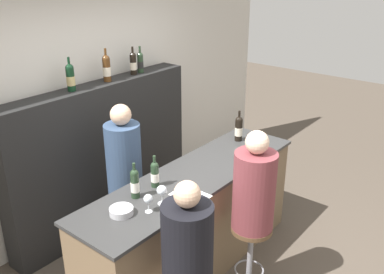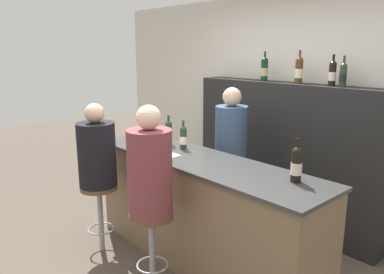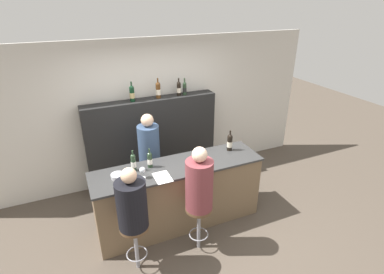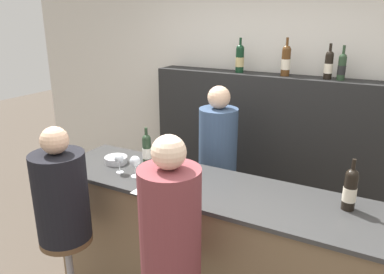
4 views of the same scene
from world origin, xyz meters
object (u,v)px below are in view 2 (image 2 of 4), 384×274
object	(u,v)px
wine_bottle_backbar_3	(343,74)
wine_bottle_backbar_0	(264,69)
wine_bottle_counter_0	(169,132)
bartender	(230,167)
wine_glass_0	(145,136)
wine_bottle_counter_2	(297,164)
guest_seated_right	(150,169)
metal_bowl	(148,139)
wine_bottle_counter_1	(183,137)
bar_stool_right	(152,231)
wine_bottle_backbar_1	(299,70)
wine_bottle_backbar_2	(332,73)
wine_glass_1	(154,138)
bar_stool_left	(100,200)
guest_seated_left	(97,152)

from	to	relation	value
wine_bottle_backbar_3	wine_bottle_backbar_0	bearing A→B (deg)	-180.00
wine_bottle_counter_0	wine_bottle_backbar_0	world-z (taller)	wine_bottle_backbar_0
bartender	wine_glass_0	bearing A→B (deg)	-120.63
wine_bottle_counter_2	wine_bottle_backbar_3	xyz separation A→B (m)	(-0.28, 1.15, 0.59)
guest_seated_right	metal_bowl	bearing A→B (deg)	145.62
wine_bottle_counter_1	bar_stool_right	bearing A→B (deg)	-58.90
wine_bottle_backbar_1	guest_seated_right	xyz separation A→B (m)	(-0.09, -1.86, -0.70)
wine_bottle_backbar_1	bartender	size ratio (longest dim) A/B	0.21
wine_bottle_backbar_2	wine_glass_1	bearing A→B (deg)	-127.54
bar_stool_left	bar_stool_right	distance (m)	0.86
wine_bottle_backbar_1	guest_seated_left	distance (m)	2.22
wine_bottle_backbar_0	metal_bowl	distance (m)	1.54
wine_bottle_backbar_1	wine_bottle_counter_0	bearing A→B (deg)	-123.21
wine_bottle_backbar_2	bartender	size ratio (longest dim) A/B	0.19
wine_bottle_counter_0	bar_stool_left	world-z (taller)	wine_bottle_counter_0
bar_stool_right	wine_bottle_backbar_0	bearing A→B (deg)	100.78
wine_bottle_counter_1	wine_bottle_backbar_3	bearing A→B (deg)	48.87
wine_bottle_counter_2	wine_glass_1	world-z (taller)	wine_bottle_counter_2
guest_seated_left	guest_seated_right	bearing A→B (deg)	0.00
wine_bottle_counter_2	bar_stool_left	world-z (taller)	wine_bottle_counter_2
wine_bottle_counter_2	metal_bowl	world-z (taller)	wine_bottle_counter_2
wine_bottle_backbar_3	guest_seated_left	bearing A→B (deg)	-127.67
wine_glass_1	guest_seated_right	xyz separation A→B (m)	(0.60, -0.48, -0.06)
wine_glass_1	guest_seated_right	world-z (taller)	guest_seated_right
wine_bottle_backbar_2	wine_bottle_backbar_1	bearing A→B (deg)	180.00
wine_glass_0	bar_stool_right	world-z (taller)	wine_glass_0
wine_glass_0	wine_glass_1	distance (m)	0.15
wine_bottle_counter_2	wine_glass_0	distance (m)	1.62
wine_bottle_backbar_0	wine_bottle_counter_1	bearing A→B (deg)	-93.75
guest_seated_left	wine_bottle_counter_0	bearing A→B (deg)	74.10
metal_bowl	guest_seated_left	distance (m)	0.62
metal_bowl	guest_seated_right	bearing A→B (deg)	-34.38
metal_bowl	guest_seated_right	size ratio (longest dim) A/B	0.21
wine_bottle_backbar_1	bartender	world-z (taller)	wine_bottle_backbar_1
wine_glass_1	guest_seated_left	xyz separation A→B (m)	(-0.26, -0.48, -0.11)
wine_glass_1	bartender	distance (m)	0.93
wine_glass_1	guest_seated_left	world-z (taller)	guest_seated_left
wine_glass_0	bartender	xyz separation A→B (m)	(0.46, 0.78, -0.39)
wine_glass_0	wine_glass_1	bearing A→B (deg)	0.00
wine_bottle_counter_1	wine_glass_0	bearing A→B (deg)	-143.67
wine_bottle_counter_2	bar_stool_left	xyz separation A→B (m)	(-1.71, -0.71, -0.62)
wine_bottle_counter_1	metal_bowl	bearing A→B (deg)	-168.48
bar_stool_right	guest_seated_right	bearing A→B (deg)	180.00
metal_bowl	bartender	world-z (taller)	bartender
wine_bottle_backbar_2	guest_seated_right	bearing A→B (deg)	-104.03
wine_bottle_backbar_2	wine_bottle_backbar_3	size ratio (longest dim) A/B	1.04
wine_glass_0	bar_stool_right	xyz separation A→B (m)	(0.75, -0.48, -0.59)
guest_seated_right	wine_bottle_backbar_3	bearing A→B (deg)	72.87
wine_bottle_backbar_2	wine_glass_0	size ratio (longest dim) A/B	2.02
wine_bottle_counter_0	wine_bottle_backbar_1	world-z (taller)	wine_bottle_backbar_1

